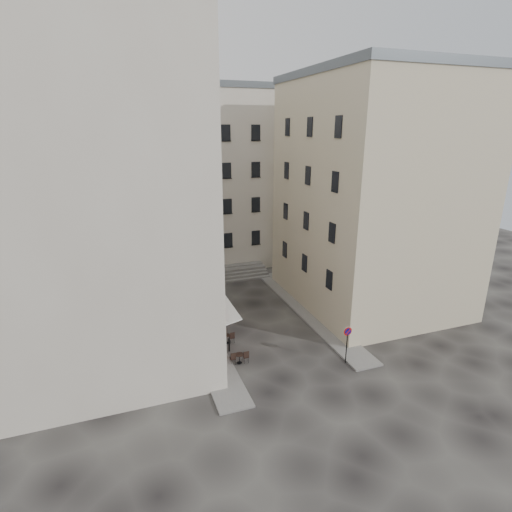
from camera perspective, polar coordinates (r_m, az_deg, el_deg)
name	(u,v)px	position (r m, az deg, el deg)	size (l,w,h in m)	color
ground	(269,336)	(29.58, 1.80, -11.39)	(90.00, 90.00, 0.00)	black
sidewalk_left	(196,321)	(31.86, -8.54, -9.20)	(2.00, 22.00, 0.12)	slate
sidewalk_right	(306,310)	(33.65, 7.13, -7.61)	(2.00, 18.00, 0.12)	slate
building_left	(98,197)	(27.32, -21.66, 7.90)	(12.20, 16.20, 20.60)	#C0B5A4
building_right	(373,194)	(34.40, 16.43, 8.54)	(12.20, 14.20, 18.60)	beige
building_back	(196,178)	(44.13, -8.53, 10.96)	(18.20, 10.20, 18.60)	#C0B5A4
cafe_storefront	(206,316)	(28.45, -7.12, -8.51)	(1.74, 7.30, 3.50)	#4C0A0C
stone_steps	(223,274)	(40.31, -4.73, -2.62)	(9.00, 3.15, 0.80)	#5C5957
bollard_near	(229,344)	(27.59, -3.86, -12.48)	(0.12, 0.12, 0.98)	black
bollard_mid	(216,322)	(30.57, -5.69, -9.33)	(0.12, 0.12, 0.98)	black
bollard_far	(206,303)	(33.65, -7.17, -6.74)	(0.12, 0.12, 0.98)	black
no_parking_sign	(347,338)	(26.31, 12.92, -11.33)	(0.58, 0.10, 2.56)	black
bistro_table_a	(239,357)	(26.36, -2.42, -14.27)	(1.19, 0.56, 0.84)	black
bistro_table_b	(226,338)	(28.57, -4.32, -11.60)	(1.17, 0.55, 0.82)	black
bistro_table_c	(218,334)	(29.01, -5.49, -11.07)	(1.27, 0.59, 0.89)	black
bistro_table_d	(218,323)	(30.54, -5.39, -9.56)	(1.18, 0.56, 0.83)	black
bistro_table_e	(206,314)	(32.11, -7.09, -8.18)	(1.19, 0.56, 0.84)	black
pedestrian	(223,310)	(31.44, -4.72, -7.65)	(0.69, 0.45, 1.89)	black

